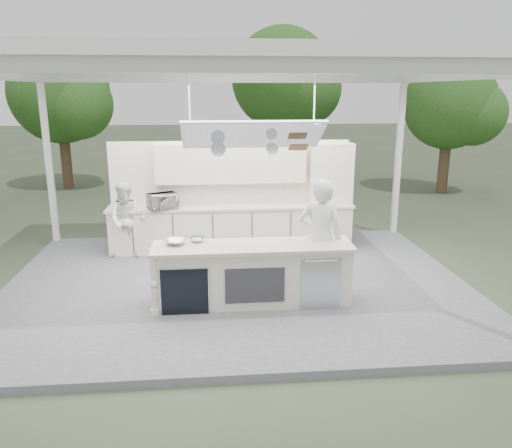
{
  "coord_description": "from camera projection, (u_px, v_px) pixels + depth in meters",
  "views": [
    {
      "loc": [
        -0.44,
        -8.22,
        3.36
      ],
      "look_at": [
        0.37,
        0.4,
        1.05
      ],
      "focal_mm": 35.0,
      "sensor_mm": 36.0,
      "label": 1
    }
  ],
  "objects": [
    {
      "name": "demo_island",
      "position": [
        252.0,
        274.0,
        7.8
      ],
      "size": [
        3.1,
        0.79,
        0.95
      ],
      "color": "white",
      "rests_on": "stage_deck"
    },
    {
      "name": "back_counter",
      "position": [
        232.0,
        227.0,
        10.49
      ],
      "size": [
        5.08,
        0.72,
        0.95
      ],
      "color": "white",
      "rests_on": "stage_deck"
    },
    {
      "name": "stage_deck",
      "position": [
        237.0,
        285.0,
        8.8
      ],
      "size": [
        8.0,
        6.0,
        0.12
      ],
      "primitive_type": "cube",
      "color": "slate",
      "rests_on": "ground"
    },
    {
      "name": "tree_cluster",
      "position": [
        216.0,
        93.0,
        17.35
      ],
      "size": [
        19.55,
        9.4,
        5.85
      ],
      "color": "brown",
      "rests_on": "ground"
    },
    {
      "name": "back_wall_unit",
      "position": [
        252.0,
        179.0,
        10.48
      ],
      "size": [
        5.05,
        0.48,
        2.25
      ],
      "color": "white",
      "rests_on": "stage_deck"
    },
    {
      "name": "bowl_large",
      "position": [
        175.0,
        242.0,
        7.7
      ],
      "size": [
        0.41,
        0.41,
        0.08
      ],
      "primitive_type": "imported",
      "rotation": [
        0.0,
        0.0,
        -0.36
      ],
      "color": "silver",
      "rests_on": "demo_island"
    },
    {
      "name": "toaster_oven",
      "position": [
        162.0,
        201.0,
        10.01
      ],
      "size": [
        0.67,
        0.57,
        0.31
      ],
      "primitive_type": "imported",
      "rotation": [
        0.0,
        0.0,
        0.41
      ],
      "color": "#B9BAC0",
      "rests_on": "back_counter"
    },
    {
      "name": "tent",
      "position": [
        235.0,
        68.0,
        7.85
      ],
      "size": [
        8.2,
        6.2,
        3.86
      ],
      "color": "white",
      "rests_on": "ground"
    },
    {
      "name": "ground",
      "position": [
        237.0,
        288.0,
        8.81
      ],
      "size": [
        90.0,
        90.0,
        0.0
      ],
      "primitive_type": "plane",
      "color": "#424B34",
      "rests_on": "ground"
    },
    {
      "name": "bowl_small",
      "position": [
        197.0,
        239.0,
        7.84
      ],
      "size": [
        0.28,
        0.28,
        0.07
      ],
      "primitive_type": "imported",
      "rotation": [
        0.0,
        0.0,
        -0.2
      ],
      "color": "silver",
      "rests_on": "demo_island"
    },
    {
      "name": "sous_chef",
      "position": [
        127.0,
        220.0,
        9.89
      ],
      "size": [
        0.79,
        0.64,
        1.53
      ],
      "primitive_type": "imported",
      "rotation": [
        0.0,
        0.0,
        -0.09
      ],
      "color": "silver",
      "rests_on": "stage_deck"
    },
    {
      "name": "head_chef",
      "position": [
        320.0,
        238.0,
        7.98
      ],
      "size": [
        0.79,
        0.6,
        1.93
      ],
      "primitive_type": "imported",
      "rotation": [
        0.0,
        0.0,
        2.93
      ],
      "color": "silver",
      "rests_on": "stage_deck"
    }
  ]
}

